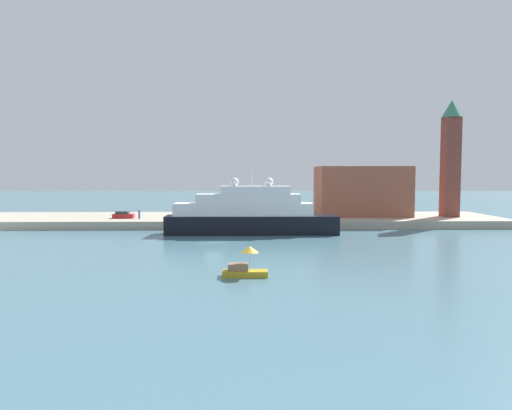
{
  "coord_description": "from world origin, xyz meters",
  "views": [
    {
      "loc": [
        4.97,
        -68.7,
        10.19
      ],
      "look_at": [
        6.25,
        6.0,
        5.14
      ],
      "focal_mm": 33.19,
      "sensor_mm": 36.0,
      "label": 1
    }
  ],
  "objects_px": {
    "small_motorboat": "(245,266)",
    "parked_car": "(123,215)",
    "person_figure": "(139,214)",
    "large_yacht": "(249,215)",
    "mooring_bollard": "(224,219)",
    "bell_tower": "(451,154)",
    "harbor_building": "(361,191)"
  },
  "relations": [
    {
      "from": "large_yacht",
      "to": "bell_tower",
      "type": "xyz_separation_m",
      "value": [
        40.04,
        14.88,
        10.68
      ]
    },
    {
      "from": "person_figure",
      "to": "mooring_bollard",
      "type": "relative_size",
      "value": 2.72
    },
    {
      "from": "harbor_building",
      "to": "person_figure",
      "type": "distance_m",
      "value": 44.89
    },
    {
      "from": "person_figure",
      "to": "parked_car",
      "type": "bearing_deg",
      "value": 158.6
    },
    {
      "from": "small_motorboat",
      "to": "person_figure",
      "type": "bearing_deg",
      "value": 114.84
    },
    {
      "from": "large_yacht",
      "to": "person_figure",
      "type": "height_order",
      "value": "large_yacht"
    },
    {
      "from": "large_yacht",
      "to": "mooring_bollard",
      "type": "height_order",
      "value": "large_yacht"
    },
    {
      "from": "small_motorboat",
      "to": "person_figure",
      "type": "xyz_separation_m",
      "value": [
        -20.45,
        44.17,
        1.27
      ]
    },
    {
      "from": "bell_tower",
      "to": "parked_car",
      "type": "bearing_deg",
      "value": -178.22
    },
    {
      "from": "harbor_building",
      "to": "bell_tower",
      "type": "height_order",
      "value": "bell_tower"
    },
    {
      "from": "large_yacht",
      "to": "parked_car",
      "type": "relative_size",
      "value": 7.15
    },
    {
      "from": "bell_tower",
      "to": "person_figure",
      "type": "xyz_separation_m",
      "value": [
        -61.04,
        -3.32,
        -11.61
      ]
    },
    {
      "from": "person_figure",
      "to": "mooring_bollard",
      "type": "bearing_deg",
      "value": -14.84
    },
    {
      "from": "large_yacht",
      "to": "mooring_bollard",
      "type": "relative_size",
      "value": 42.66
    },
    {
      "from": "large_yacht",
      "to": "mooring_bollard",
      "type": "distance_m",
      "value": 8.71
    },
    {
      "from": "harbor_building",
      "to": "parked_car",
      "type": "distance_m",
      "value": 48.07
    },
    {
      "from": "harbor_building",
      "to": "person_figure",
      "type": "bearing_deg",
      "value": -171.23
    },
    {
      "from": "bell_tower",
      "to": "parked_car",
      "type": "height_order",
      "value": "bell_tower"
    },
    {
      "from": "bell_tower",
      "to": "mooring_bollard",
      "type": "relative_size",
      "value": 34.36
    },
    {
      "from": "parked_car",
      "to": "mooring_bollard",
      "type": "bearing_deg",
      "value": -16.0
    },
    {
      "from": "bell_tower",
      "to": "mooring_bollard",
      "type": "xyz_separation_m",
      "value": [
        -44.68,
        -7.66,
        -12.13
      ]
    },
    {
      "from": "small_motorboat",
      "to": "mooring_bollard",
      "type": "relative_size",
      "value": 6.65
    },
    {
      "from": "harbor_building",
      "to": "parked_car",
      "type": "bearing_deg",
      "value": -173.41
    },
    {
      "from": "mooring_bollard",
      "to": "harbor_building",
      "type": "bearing_deg",
      "value": 21.84
    },
    {
      "from": "parked_car",
      "to": "mooring_bollard",
      "type": "height_order",
      "value": "parked_car"
    },
    {
      "from": "mooring_bollard",
      "to": "person_figure",
      "type": "bearing_deg",
      "value": 165.16
    },
    {
      "from": "bell_tower",
      "to": "parked_car",
      "type": "xyz_separation_m",
      "value": [
        -64.42,
        -2.0,
        -11.88
      ]
    },
    {
      "from": "large_yacht",
      "to": "harbor_building",
      "type": "relative_size",
      "value": 1.59
    },
    {
      "from": "large_yacht",
      "to": "parked_car",
      "type": "bearing_deg",
      "value": 152.15
    },
    {
      "from": "harbor_building",
      "to": "bell_tower",
      "type": "relative_size",
      "value": 0.78
    },
    {
      "from": "harbor_building",
      "to": "person_figure",
      "type": "height_order",
      "value": "harbor_building"
    },
    {
      "from": "small_motorboat",
      "to": "parked_car",
      "type": "bearing_deg",
      "value": 117.64
    }
  ]
}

